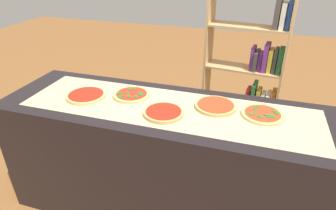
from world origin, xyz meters
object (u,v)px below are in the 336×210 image
object	(u,v)px
pizza_plain_0	(86,96)
pizza_plain_3	(216,106)
pizza_spinach_1	(131,95)
bookshelf	(253,72)
pizza_plain_2	(164,113)
pizza_spinach_4	(263,114)

from	to	relation	value
pizza_plain_0	pizza_plain_3	xyz separation A→B (m)	(0.90, 0.12, -0.00)
pizza_spinach_1	bookshelf	bearing A→B (deg)	52.06
pizza_plain_2	pizza_spinach_4	xyz separation A→B (m)	(0.60, 0.17, -0.00)
pizza_spinach_1	bookshelf	xyz separation A→B (m)	(0.81, 1.03, -0.12)
pizza_plain_0	pizza_spinach_4	world-z (taller)	pizza_plain_0
pizza_spinach_1	pizza_spinach_4	world-z (taller)	pizza_spinach_1
pizza_plain_3	bookshelf	bearing A→B (deg)	78.52
pizza_spinach_1	bookshelf	size ratio (longest dim) A/B	0.16
bookshelf	pizza_plain_2	bearing A→B (deg)	-112.68
pizza_plain_3	pizza_spinach_4	world-z (taller)	same
pizza_spinach_4	pizza_plain_2	bearing A→B (deg)	-164.04
pizza_plain_2	bookshelf	distance (m)	1.32
pizza_plain_2	pizza_spinach_4	bearing A→B (deg)	15.96
bookshelf	pizza_spinach_4	bearing A→B (deg)	-84.98
pizza_plain_3	pizza_spinach_1	bearing A→B (deg)	-179.04
pizza_plain_0	pizza_spinach_1	world-z (taller)	pizza_spinach_1
pizza_plain_0	pizza_plain_3	bearing A→B (deg)	7.79
pizza_plain_0	pizza_spinach_4	size ratio (longest dim) A/B	1.04
pizza_plain_2	pizza_spinach_4	size ratio (longest dim) A/B	0.98
pizza_spinach_4	pizza_plain_3	bearing A→B (deg)	176.55
pizza_spinach_4	bookshelf	bearing A→B (deg)	95.02
pizza_plain_2	bookshelf	xyz separation A→B (m)	(0.51, 1.21, -0.13)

